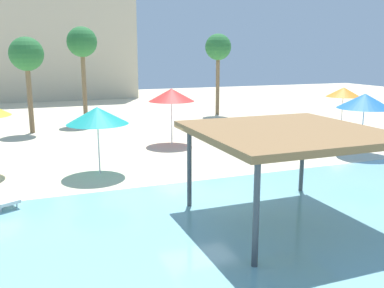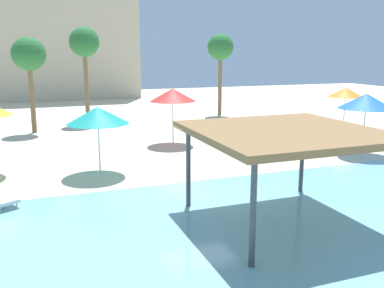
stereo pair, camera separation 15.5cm
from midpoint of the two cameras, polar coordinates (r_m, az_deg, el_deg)
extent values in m
plane|color=beige|center=(14.04, 1.26, -6.92)|extent=(80.00, 80.00, 0.00)
cube|color=#7AB7C1|center=(9.79, 13.50, -16.07)|extent=(44.00, 13.50, 0.04)
cylinder|color=#42474C|center=(12.70, -0.71, -3.25)|extent=(0.14, 0.14, 2.43)
cylinder|color=#42474C|center=(14.54, 14.23, -1.64)|extent=(0.14, 0.14, 2.43)
cylinder|color=#42474C|center=(9.25, 8.07, -9.40)|extent=(0.14, 0.14, 2.43)
cube|color=olive|center=(11.55, 12.14, 1.55)|extent=(4.70, 4.70, 0.18)
cylinder|color=silver|center=(21.59, -2.93, 2.84)|extent=(0.06, 0.06, 2.19)
cone|color=red|center=(21.40, -2.98, 6.57)|extent=(2.30, 2.30, 0.63)
cylinder|color=silver|center=(20.85, 21.58, 1.56)|extent=(0.06, 0.06, 2.12)
cone|color=blue|center=(20.66, 21.89, 5.36)|extent=(2.43, 2.43, 0.67)
cylinder|color=silver|center=(16.64, -12.60, -0.68)|extent=(0.06, 0.06, 1.95)
cone|color=teal|center=(16.40, -12.81, 3.74)|extent=(2.33, 2.33, 0.64)
cylinder|color=silver|center=(26.85, 19.24, 3.84)|extent=(0.06, 0.06, 2.02)
cone|color=orange|center=(26.70, 19.43, 6.56)|extent=(2.01, 2.01, 0.55)
cylinder|color=white|center=(23.62, 23.28, 0.24)|extent=(0.05, 0.05, 0.22)
cylinder|color=white|center=(23.17, 22.90, 0.06)|extent=(0.05, 0.05, 0.22)
cube|color=white|center=(23.32, 23.13, 1.20)|extent=(0.77, 0.72, 0.40)
cylinder|color=white|center=(13.94, -22.65, -7.58)|extent=(0.05, 0.05, 0.22)
cylinder|color=white|center=(13.76, -24.47, -7.98)|extent=(0.05, 0.05, 0.22)
cylinder|color=brown|center=(28.59, -14.36, 7.49)|extent=(0.28, 0.28, 4.87)
sphere|color=#286B33|center=(28.51, -14.66, 13.07)|extent=(1.90, 1.90, 1.90)
cylinder|color=brown|center=(31.89, 3.31, 8.06)|extent=(0.28, 0.28, 4.60)
sphere|color=#286B33|center=(31.81, 3.37, 12.82)|extent=(1.90, 1.90, 1.90)
cylinder|color=brown|center=(26.22, -21.02, 5.87)|extent=(0.28, 0.28, 4.14)
sphere|color=#286B33|center=(26.10, -21.43, 11.15)|extent=(1.90, 1.90, 1.90)
cube|color=beige|center=(48.50, -20.37, 14.48)|extent=(18.63, 11.93, 14.28)
camera|label=1|loc=(0.08, -90.28, -0.06)|focal=39.91mm
camera|label=2|loc=(0.08, 89.72, 0.06)|focal=39.91mm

